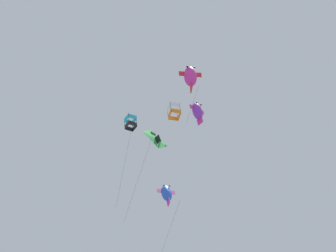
{
  "coord_description": "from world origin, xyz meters",
  "views": [
    {
      "loc": [
        36.4,
        -0.55,
        0.5
      ],
      "look_at": [
        1.69,
        2.03,
        20.21
      ],
      "focal_mm": 53.77,
      "sensor_mm": 36.0,
      "label": 1
    }
  ],
  "objects_px": {
    "kite_box_near_right": "(174,111)",
    "kite_delta_highest": "(156,139)",
    "kite_box_mid_left": "(131,123)",
    "kite_fish_far_centre": "(197,111)",
    "kite_fish_near_left": "(190,77)",
    "kite_fish_low_drifter": "(167,193)"
  },
  "relations": [
    {
      "from": "kite_box_near_right",
      "to": "kite_box_mid_left",
      "type": "relative_size",
      "value": 0.17
    },
    {
      "from": "kite_fish_far_centre",
      "to": "kite_fish_near_left",
      "type": "relative_size",
      "value": 0.38
    },
    {
      "from": "kite_fish_low_drifter",
      "to": "kite_box_near_right",
      "type": "bearing_deg",
      "value": 82.95
    },
    {
      "from": "kite_fish_near_left",
      "to": "kite_box_mid_left",
      "type": "height_order",
      "value": "kite_fish_near_left"
    },
    {
      "from": "kite_delta_highest",
      "to": "kite_fish_low_drifter",
      "type": "bearing_deg",
      "value": -150.81
    },
    {
      "from": "kite_fish_far_centre",
      "to": "kite_fish_near_left",
      "type": "height_order",
      "value": "kite_fish_near_left"
    },
    {
      "from": "kite_box_near_right",
      "to": "kite_box_mid_left",
      "type": "distance_m",
      "value": 5.62
    },
    {
      "from": "kite_fish_low_drifter",
      "to": "kite_box_mid_left",
      "type": "height_order",
      "value": "kite_box_mid_left"
    },
    {
      "from": "kite_fish_near_left",
      "to": "kite_box_mid_left",
      "type": "relative_size",
      "value": 0.64
    },
    {
      "from": "kite_fish_near_left",
      "to": "kite_box_mid_left",
      "type": "bearing_deg",
      "value": -62.51
    },
    {
      "from": "kite_fish_low_drifter",
      "to": "kite_fish_near_left",
      "type": "relative_size",
      "value": 1.24
    },
    {
      "from": "kite_fish_far_centre",
      "to": "kite_box_near_right",
      "type": "distance_m",
      "value": 4.08
    },
    {
      "from": "kite_box_near_right",
      "to": "kite_delta_highest",
      "type": "relative_size",
      "value": 0.22
    },
    {
      "from": "kite_fish_far_centre",
      "to": "kite_delta_highest",
      "type": "xyz_separation_m",
      "value": [
        -0.67,
        -3.06,
        -2.1
      ]
    },
    {
      "from": "kite_fish_far_centre",
      "to": "kite_fish_low_drifter",
      "type": "height_order",
      "value": "kite_fish_far_centre"
    },
    {
      "from": "kite_fish_far_centre",
      "to": "kite_delta_highest",
      "type": "bearing_deg",
      "value": -49.82
    },
    {
      "from": "kite_fish_far_centre",
      "to": "kite_fish_low_drifter",
      "type": "xyz_separation_m",
      "value": [
        -6.31,
        -1.84,
        -4.05
      ]
    },
    {
      "from": "kite_fish_far_centre",
      "to": "kite_fish_near_left",
      "type": "bearing_deg",
      "value": -21.14
    },
    {
      "from": "kite_fish_low_drifter",
      "to": "kite_fish_near_left",
      "type": "bearing_deg",
      "value": 87.61
    },
    {
      "from": "kite_delta_highest",
      "to": "kite_fish_near_left",
      "type": "bearing_deg",
      "value": 113.98
    },
    {
      "from": "kite_box_near_right",
      "to": "kite_fish_far_centre",
      "type": "bearing_deg",
      "value": 101.24
    },
    {
      "from": "kite_fish_far_centre",
      "to": "kite_box_near_right",
      "type": "relative_size",
      "value": 1.4
    }
  ]
}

